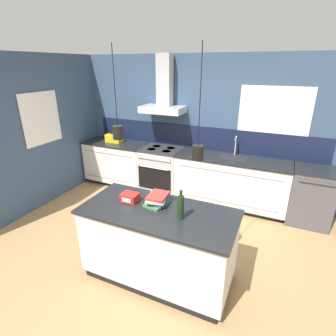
{
  "coord_description": "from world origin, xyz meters",
  "views": [
    {
      "loc": [
        1.43,
        -2.65,
        2.42
      ],
      "look_at": [
        0.02,
        0.49,
        1.05
      ],
      "focal_mm": 28.0,
      "sensor_mm": 36.0,
      "label": 1
    }
  ],
  "objects_px": {
    "bottle_on_island": "(181,207)",
    "book_stack": "(158,199)",
    "dishwasher": "(311,196)",
    "oven_range": "(161,170)",
    "yellow_toolbox": "(114,138)",
    "red_supply_box": "(130,197)"
  },
  "relations": [
    {
      "from": "oven_range",
      "to": "red_supply_box",
      "type": "xyz_separation_m",
      "value": [
        0.56,
        -2.03,
        0.5
      ]
    },
    {
      "from": "red_supply_box",
      "to": "dishwasher",
      "type": "bearing_deg",
      "value": 44.28
    },
    {
      "from": "dishwasher",
      "to": "red_supply_box",
      "type": "height_order",
      "value": "red_supply_box"
    },
    {
      "from": "yellow_toolbox",
      "to": "red_supply_box",
      "type": "bearing_deg",
      "value": -51.02
    },
    {
      "from": "bottle_on_island",
      "to": "red_supply_box",
      "type": "distance_m",
      "value": 0.69
    },
    {
      "from": "dishwasher",
      "to": "book_stack",
      "type": "relative_size",
      "value": 2.65
    },
    {
      "from": "red_supply_box",
      "to": "yellow_toolbox",
      "type": "relative_size",
      "value": 0.58
    },
    {
      "from": "dishwasher",
      "to": "red_supply_box",
      "type": "relative_size",
      "value": 4.6
    },
    {
      "from": "oven_range",
      "to": "book_stack",
      "type": "distance_m",
      "value": 2.2
    },
    {
      "from": "yellow_toolbox",
      "to": "bottle_on_island",
      "type": "bearing_deg",
      "value": -42.55
    },
    {
      "from": "book_stack",
      "to": "red_supply_box",
      "type": "xyz_separation_m",
      "value": [
        -0.33,
        -0.08,
        -0.01
      ]
    },
    {
      "from": "oven_range",
      "to": "book_stack",
      "type": "relative_size",
      "value": 2.65
    },
    {
      "from": "bottle_on_island",
      "to": "dishwasher",
      "type": "bearing_deg",
      "value": 56.68
    },
    {
      "from": "oven_range",
      "to": "bottle_on_island",
      "type": "xyz_separation_m",
      "value": [
        1.24,
        -2.13,
        0.59
      ]
    },
    {
      "from": "dishwasher",
      "to": "yellow_toolbox",
      "type": "height_order",
      "value": "yellow_toolbox"
    },
    {
      "from": "book_stack",
      "to": "yellow_toolbox",
      "type": "bearing_deg",
      "value": 135.37
    },
    {
      "from": "dishwasher",
      "to": "yellow_toolbox",
      "type": "relative_size",
      "value": 2.68
    },
    {
      "from": "oven_range",
      "to": "bottle_on_island",
      "type": "bearing_deg",
      "value": -59.73
    },
    {
      "from": "bottle_on_island",
      "to": "red_supply_box",
      "type": "relative_size",
      "value": 1.66
    },
    {
      "from": "dishwasher",
      "to": "yellow_toolbox",
      "type": "bearing_deg",
      "value": 180.0
    },
    {
      "from": "bottle_on_island",
      "to": "yellow_toolbox",
      "type": "distance_m",
      "value": 3.16
    },
    {
      "from": "bottle_on_island",
      "to": "book_stack",
      "type": "height_order",
      "value": "bottle_on_island"
    }
  ]
}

